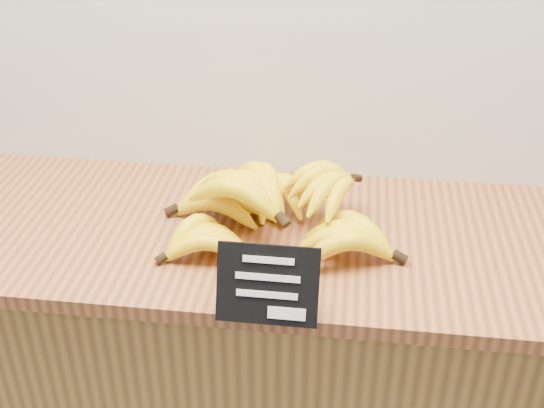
{
  "coord_description": "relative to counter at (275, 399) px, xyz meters",
  "views": [
    {
      "loc": [
        0.19,
        1.61,
        1.68
      ],
      "look_at": [
        0.05,
        2.7,
        1.02
      ],
      "focal_mm": 45.0,
      "sensor_mm": 36.0,
      "label": 1
    }
  ],
  "objects": [
    {
      "name": "counter_top",
      "position": [
        0.0,
        0.0,
        0.47
      ],
      "size": [
        1.53,
        0.54,
        0.03
      ],
      "primitive_type": "cube",
      "color": "#99582F",
      "rests_on": "counter"
    },
    {
      "name": "chalkboard_sign",
      "position": [
        0.02,
        -0.26,
        0.54
      ],
      "size": [
        0.17,
        0.05,
        0.13
      ],
      "primitive_type": "cube",
      "rotation": [
        -0.36,
        0.0,
        0.0
      ],
      "color": "black",
      "rests_on": "counter_top"
    },
    {
      "name": "counter",
      "position": [
        0.0,
        0.0,
        0.0
      ],
      "size": [
        1.4,
        0.5,
        0.9
      ],
      "primitive_type": "cube",
      "color": "olive",
      "rests_on": "ground"
    },
    {
      "name": "banana_pile",
      "position": [
        -0.01,
        -0.0,
        0.53
      ],
      "size": [
        0.48,
        0.39,
        0.13
      ],
      "color": "yellow",
      "rests_on": "counter_top"
    }
  ]
}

